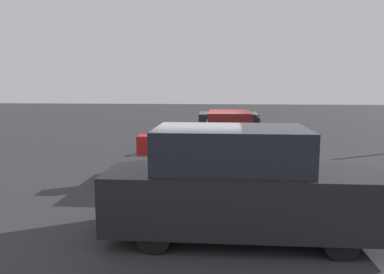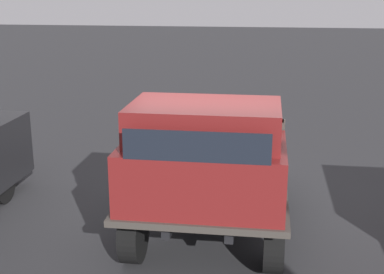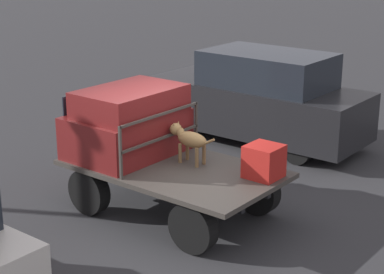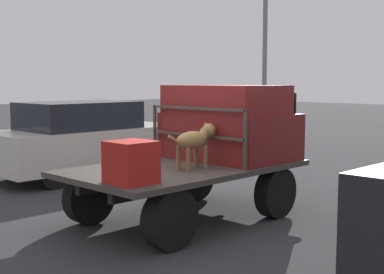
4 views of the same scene
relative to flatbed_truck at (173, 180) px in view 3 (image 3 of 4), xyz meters
The scene contains 7 objects.
ground_plane 0.60m from the flatbed_truck, ahead, with size 80.00×80.00×0.00m, color #2D2D30.
flatbed_truck is the anchor object (origin of this frame).
truck_cab 1.29m from the flatbed_truck, ahead, with size 1.42×1.95×1.19m.
truck_headboard 0.85m from the flatbed_truck, ahead, with size 0.04×1.95×0.87m.
dog 0.73m from the flatbed_truck, 104.01° to the right, with size 0.96×0.26×0.67m.
cargo_crate 1.60m from the flatbed_truck, 160.20° to the right, with size 0.52×0.52×0.52m.
parked_pickup_far 4.41m from the flatbed_truck, 76.19° to the right, with size 4.98×1.91×2.06m.
Camera 3 is at (-6.43, 7.62, 4.51)m, focal length 60.00 mm.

